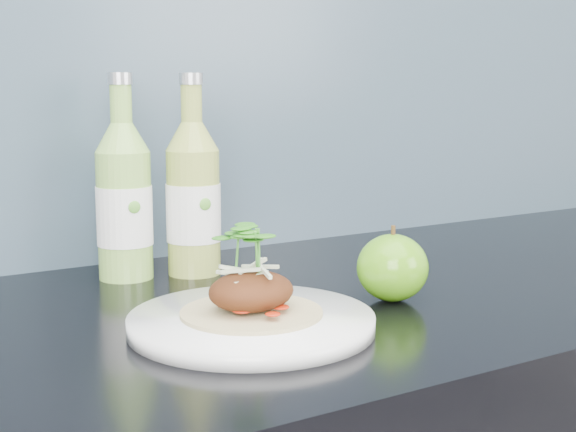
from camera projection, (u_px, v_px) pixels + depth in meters
name	position (u px, v px, depth m)	size (l,w,h in m)	color
subway_backsplash	(146.00, 4.00, 1.09)	(4.00, 0.02, 0.70)	#6B8EA8
dinner_plate	(251.00, 322.00, 0.80)	(0.25, 0.25, 0.02)	white
pork_taco	(251.00, 287.00, 0.79)	(0.14, 0.14, 0.10)	tan
green_apple	(392.00, 268.00, 0.90)	(0.10, 0.10, 0.09)	#46810E
cider_bottle_left	(124.00, 202.00, 1.00)	(0.08, 0.08, 0.26)	#89BE4F
cider_bottle_right	(193.00, 199.00, 1.02)	(0.09, 0.09, 0.26)	#98A846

